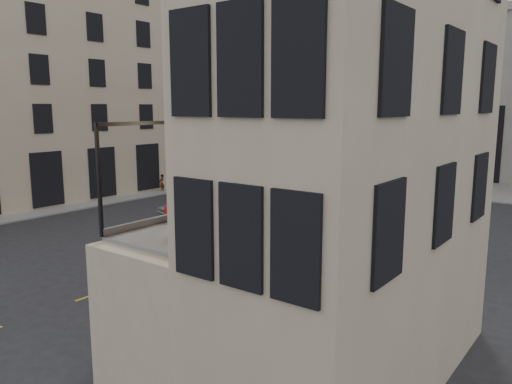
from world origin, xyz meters
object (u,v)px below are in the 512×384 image
Objects in this scene: street_lamp_b at (363,162)px; cafe_table_near at (194,204)px; cyclist at (258,196)px; pedestrian_e at (162,183)px; bicycle at (258,219)px; cafe_table_far at (299,180)px; car_c at (251,186)px; cafe_chair_a at (231,221)px; cafe_table_mid at (260,192)px; car_b at (401,185)px; cafe_chair_d at (342,190)px; street_lamp_a at (170,169)px; pedestrian_a at (313,171)px; pedestrian_c at (373,181)px; pedestrian_b at (322,181)px; cafe_chair_c at (287,209)px; bus_near at (268,230)px; cafe_chair_b at (286,207)px; traffic_light_far at (256,161)px; car_a at (183,206)px; traffic_light_near at (281,198)px; pedestrian_d at (428,193)px.

street_lamp_b is 6.45× the size of cafe_table_near.
pedestrian_e is at bearing 103.25° from cyclist.
cafe_table_far is at bearing -139.42° from bicycle.
cafe_chair_a is (18.96, -25.36, 4.03)m from car_c.
cafe_table_mid and cafe_table_far have the same top height.
car_b is 29.08m from cafe_chair_d.
street_lamp_a is 1.15× the size of car_b.
cafe_chair_d reaches higher than pedestrian_a.
street_lamp_b is 6.98× the size of cafe_table_mid.
pedestrian_c is 2.34× the size of cafe_table_near.
street_lamp_b is 38.41m from cafe_table_near.
pedestrian_c is (4.14, 2.43, 0.13)m from pedestrian_b.
cafe_chair_a is at bearing -66.93° from cafe_table_mid.
cafe_table_mid is 0.96× the size of cafe_chair_c.
bus_near is 7.95m from cafe_chair_b.
traffic_light_far is 0.96× the size of car_a.
car_c is (-14.22, 17.05, -1.43)m from bus_near.
cafe_table_near reaches higher than pedestrian_a.
car_b is 11.77m from pedestrian_a.
cafe_chair_a reaches higher than pedestrian_c.
cafe_table_near is at bearing -41.89° from street_lamp_a.
bicycle is (6.64, 0.33, -0.17)m from car_a.
cafe_table_mid is (17.69, -22.38, 4.28)m from car_c.
cafe_table_near is (6.81, -14.45, 2.72)m from traffic_light_near.
street_lamp_b reaches higher than traffic_light_far.
cafe_chair_b is at bearing -87.89° from cafe_chair_d.
cafe_chair_b reaches higher than pedestrian_b.
pedestrian_e is at bearing 143.80° from cafe_table_mid.
cafe_chair_d is at bearing 142.33° from pedestrian_d.
pedestrian_d is (10.14, -0.01, -0.08)m from pedestrian_b.
car_c is at bearing 135.01° from cafe_chair_d.
cafe_table_far is (3.16, -25.22, 4.35)m from pedestrian_d.
car_b is 34.97m from cafe_table_near.
cafe_table_near is at bearing -64.78° from traffic_light_near.
pedestrian_d is 1.81× the size of cafe_chair_a.
cafe_table_mid is (6.96, -11.53, 2.68)m from traffic_light_near.
car_a is at bearing -36.96° from street_lamp_a.
traffic_light_near is 10.95m from cafe_table_far.
bus_near is 5.30× the size of pedestrian_c.
car_a is at bearing 136.32° from cafe_table_near.
street_lamp_a is at bearing 159.44° from traffic_light_near.
cafe_table_far is at bearing -69.24° from street_lamp_b.
pedestrian_e is 32.84m from cafe_chair_c.
street_lamp_b is 36.56m from cafe_chair_b.
street_lamp_a is 7.33m from car_c.
cyclist is 11.43m from pedestrian_e.
street_lamp_a is 6.72× the size of cafe_chair_c.
cafe_table_near reaches higher than cyclist.
cafe_chair_b is at bearing -55.22° from traffic_light_near.
cafe_chair_c is (22.51, -28.22, 2.42)m from traffic_light_far.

